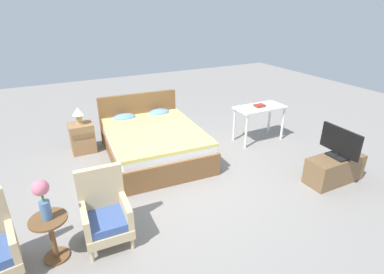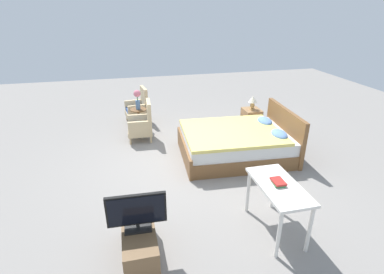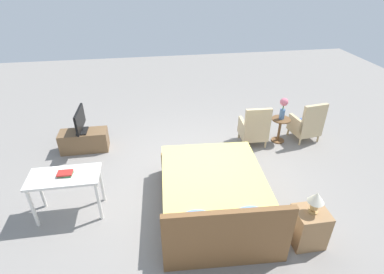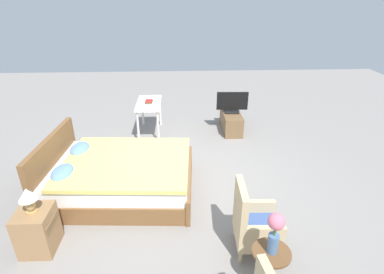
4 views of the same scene
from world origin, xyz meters
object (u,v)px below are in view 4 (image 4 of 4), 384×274
Objects in this scene: side_table at (269,266)px; tv_flatscreen at (232,102)px; table_lamp at (28,197)px; book_stack at (149,102)px; vanity_desk at (149,107)px; tv_stand at (231,121)px; flower_vase at (275,230)px; bed at (120,176)px; armchair_by_window_right at (253,224)px; nightstand at (38,230)px.

side_table is 0.79× the size of tv_flatscreen.
tv_flatscreen reaches higher than table_lamp.
table_lamp is 1.46× the size of book_stack.
table_lamp is 3.57m from vanity_desk.
tv_stand is at bearing -4.07° from side_table.
tv_flatscreen is at bearing -4.07° from flower_vase.
flower_vase is at bearing -134.99° from bed.
bed is 3.18m from tv_flatscreen.
vanity_desk is at bearing -18.17° from table_lamp.
vanity_desk is (-0.07, 1.86, 0.41)m from tv_stand.
flower_vase reaches higher than armchair_by_window_right.
flower_vase reaches higher than table_lamp.
side_table is 2.77m from nightstand.
armchair_by_window_right is (-1.28, -1.84, 0.08)m from bed.
table_lamp is (0.12, 2.65, 0.42)m from armchair_by_window_right.
table_lamp is at bearing 161.58° from book_stack.
nightstand is at bearing 87.48° from armchair_by_window_right.
vanity_desk is at bearing 23.64° from armchair_by_window_right.
bed is 2.28m from vanity_desk.
bed is at bearing 171.92° from book_stack.
nightstand is (-1.16, 0.81, -0.01)m from bed.
side_table is 4.20m from tv_flatscreen.
flower_vase is at bearing -159.04° from book_stack.
book_stack is at bearing -18.42° from table_lamp.
flower_vase reaches higher than tv_flatscreen.
tv_stand is at bearing -40.76° from table_lamp.
book_stack is at bearing -165.34° from vanity_desk.
armchair_by_window_right is at bearing 3.24° from side_table.
armchair_by_window_right reaches higher than tv_stand.
book_stack is (4.08, 1.56, 0.42)m from side_table.
flower_vase is 0.46× the size of vanity_desk.
tv_flatscreen is 0.68× the size of vanity_desk.
side_table is (-0.60, -0.03, -0.03)m from armchair_by_window_right.
nightstand is (0.71, 2.68, -0.56)m from flower_vase.
flower_vase is 0.83× the size of nightstand.
bed is at bearing -34.84° from table_lamp.
armchair_by_window_right is at bearing -124.72° from bed.
flower_vase reaches higher than vanity_desk.
side_table is 1.67× the size of table_lamp.
bed is 2.27m from book_stack.
book_stack is at bearing 23.71° from armchair_by_window_right.
table_lamp is (0.71, 2.68, 0.44)m from side_table.
bed reaches higher than armchair_by_window_right.
armchair_by_window_right is 0.96× the size of tv_stand.
table_lamp reaches higher than side_table.
table_lamp reaches higher than nightstand.
armchair_by_window_right is 0.76m from flower_vase.
tv_stand is (3.57, -0.33, -0.16)m from armchair_by_window_right.
side_table is at bearing -90.00° from flower_vase.
tv_flatscreen is (0.00, -0.00, 0.47)m from tv_stand.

